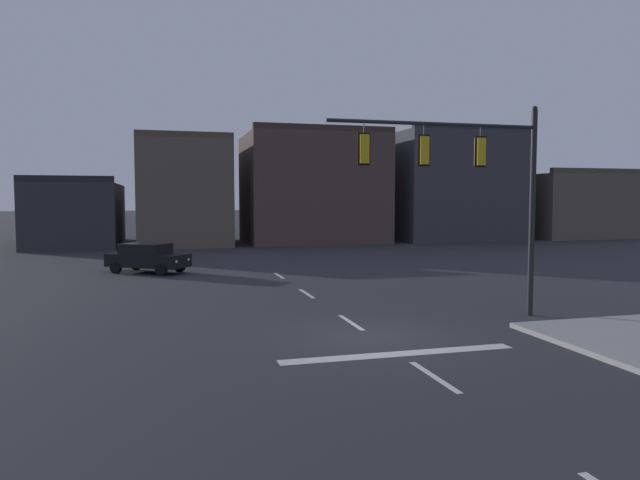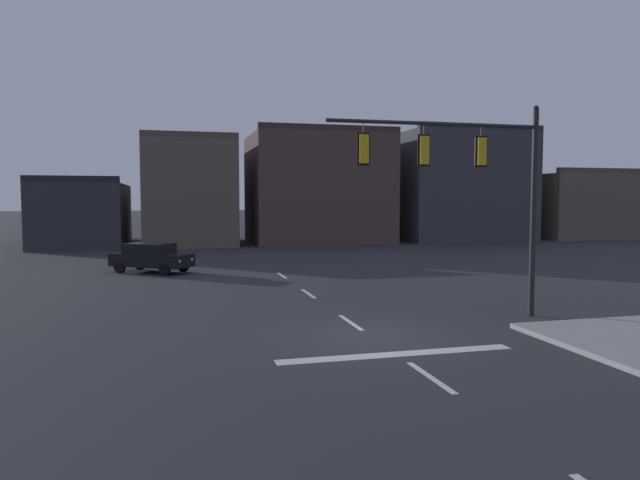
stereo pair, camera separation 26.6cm
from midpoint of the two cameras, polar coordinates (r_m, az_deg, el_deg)
The scene contains 6 objects.
ground_plane at distance 17.28m, azimuth 4.72°, elevation -9.42°, with size 400.00×400.00×0.00m, color #2B2B30.
stop_bar_paint at distance 15.47m, azimuth 7.30°, elevation -11.03°, with size 6.40×0.50×0.01m, color silver.
lane_centreline at distance 19.12m, azimuth 2.66°, elevation -8.08°, with size 0.16×26.40×0.01m.
signal_mast_near_side at distance 19.91m, azimuth 14.27°, elevation 6.43°, with size 7.42×0.39×7.17m.
car_lot_nearside at distance 33.03m, azimuth -16.83°, elevation -1.63°, with size 4.63×4.01×1.61m.
building_row at distance 56.55m, azimuth 4.06°, elevation 4.45°, with size 57.92×13.42×10.88m.
Camera 1 is at (-5.89, -15.75, 4.01)m, focal length 32.58 mm.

